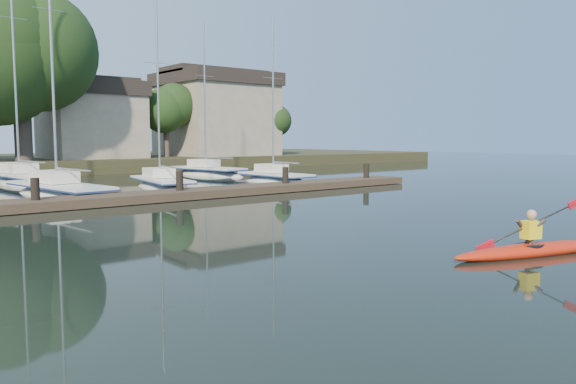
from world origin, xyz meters
TOP-DOWN VIEW (x-y plane):
  - ground at (0.00, 0.00)m, footprint 160.00×160.00m
  - kayak at (3.56, -1.76)m, footprint 4.61×1.94m
  - dock at (0.00, 14.00)m, footprint 34.00×2.00m
  - sailboat_2 at (-0.80, 18.31)m, footprint 3.10×8.87m
  - sailboat_3 at (4.73, 19.22)m, footprint 2.99×7.28m
  - sailboat_4 at (11.82, 18.45)m, footprint 2.01×6.40m
  - sailboat_6 at (-0.32, 26.66)m, footprint 3.13×10.30m
  - sailboat_7 at (12.00, 26.45)m, footprint 3.18×7.77m

SIDE VIEW (x-z plane):
  - sailboat_6 at x=-0.32m, z-range -8.25..7.87m
  - sailboat_7 at x=12.00m, z-range -6.27..5.90m
  - sailboat_2 at x=-0.80m, z-range -7.37..7.01m
  - sailboat_4 at x=11.82m, z-range -5.59..5.24m
  - sailboat_3 at x=4.73m, z-range -5.87..5.54m
  - ground at x=0.00m, z-range 0.00..0.00m
  - kayak at x=3.56m, z-range -0.56..0.92m
  - dock at x=0.00m, z-range -0.70..1.10m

